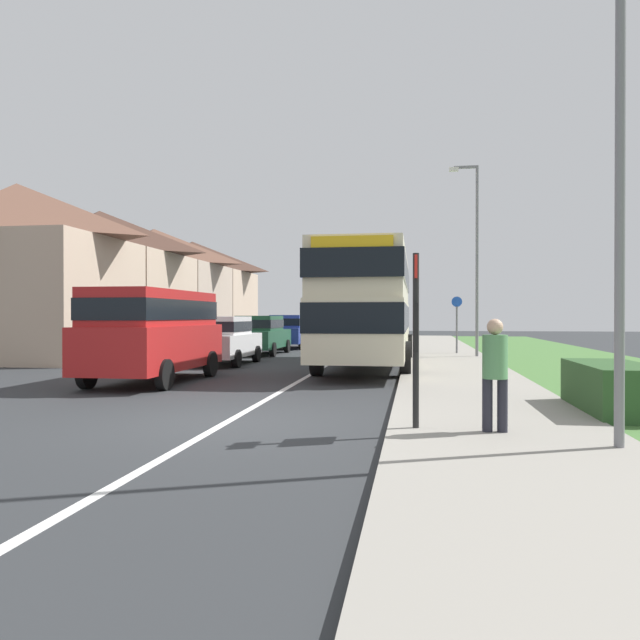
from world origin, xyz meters
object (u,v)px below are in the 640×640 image
object	(u,v)px
parked_car_white	(223,338)
pedestrian_at_stop	(495,369)
parked_van_red	(154,328)
street_lamp_mid	(474,248)
cycle_route_sign	(457,322)
bus_stop_sign	(416,328)
double_decker_bus	(369,303)
street_lamp_near	(612,63)
parked_car_dark_green	(261,333)
parked_car_blue	(289,330)

from	to	relation	value
parked_car_white	pedestrian_at_stop	xyz separation A→B (m)	(7.71, -12.00, 0.06)
parked_van_red	street_lamp_mid	size ratio (longest dim) A/B	0.68
cycle_route_sign	street_lamp_mid	bearing A→B (deg)	-74.23
parked_car_white	street_lamp_mid	xyz separation A→B (m)	(8.92, 4.03, 3.43)
bus_stop_sign	pedestrian_at_stop	bearing A→B (deg)	-8.44
double_decker_bus	street_lamp_near	xyz separation A→B (m)	(3.87, -12.42, 2.62)
cycle_route_sign	street_lamp_mid	distance (m)	3.54
bus_stop_sign	street_lamp_mid	world-z (taller)	street_lamp_mid
cycle_route_sign	street_lamp_mid	size ratio (longest dim) A/B	0.33
parked_car_white	street_lamp_near	xyz separation A→B (m)	(8.98, -12.77, 3.84)
cycle_route_sign	parked_car_dark_green	bearing A→B (deg)	-177.10
parked_car_blue	bus_stop_sign	size ratio (longest dim) A/B	1.63
parked_car_blue	parked_car_white	bearing A→B (deg)	-90.71
parked_van_red	parked_car_white	size ratio (longest dim) A/B	1.25
parked_van_red	street_lamp_mid	bearing A→B (deg)	47.75
double_decker_bus	parked_car_white	bearing A→B (deg)	176.03
parked_car_dark_green	street_lamp_near	distance (m)	20.78
parked_car_dark_green	parked_van_red	bearing A→B (deg)	-89.56
parked_car_dark_green	street_lamp_mid	size ratio (longest dim) A/B	0.60
parked_van_red	cycle_route_sign	xyz separation A→B (m)	(8.36, 11.74, 0.04)
parked_car_blue	bus_stop_sign	xyz separation A→B (m)	(6.51, -22.59, 0.59)
parked_car_blue	street_lamp_near	xyz separation A→B (m)	(8.85, -23.52, 3.81)
bus_stop_sign	street_lamp_mid	distance (m)	16.28
parked_car_blue	cycle_route_sign	distance (m)	9.55
parked_car_white	street_lamp_near	bearing A→B (deg)	-54.89
double_decker_bus	parked_car_dark_green	bearing A→B (deg)	131.40
double_decker_bus	parked_van_red	bearing A→B (deg)	-133.25
parked_van_red	bus_stop_sign	distance (m)	8.98
pedestrian_at_stop	street_lamp_near	bearing A→B (deg)	-31.39
parked_car_white	double_decker_bus	bearing A→B (deg)	-3.97
pedestrian_at_stop	street_lamp_near	world-z (taller)	street_lamp_near
bus_stop_sign	street_lamp_near	size ratio (longest dim) A/B	0.31
parked_car_white	street_lamp_mid	world-z (taller)	street_lamp_mid
pedestrian_at_stop	street_lamp_near	distance (m)	4.07
parked_car_blue	cycle_route_sign	size ratio (longest dim) A/B	1.68
cycle_route_sign	street_lamp_near	world-z (taller)	street_lamp_near
parked_car_white	bus_stop_sign	size ratio (longest dim) A/B	1.58
double_decker_bus	parked_car_blue	distance (m)	12.23
parked_van_red	bus_stop_sign	xyz separation A→B (m)	(6.63, -6.06, 0.15)
pedestrian_at_stop	bus_stop_sign	distance (m)	1.22
parked_car_blue	bus_stop_sign	distance (m)	23.52
bus_stop_sign	cycle_route_sign	world-z (taller)	bus_stop_sign
parked_car_blue	parked_car_dark_green	bearing A→B (deg)	-92.25
parked_car_blue	bus_stop_sign	world-z (taller)	bus_stop_sign
cycle_route_sign	street_lamp_near	size ratio (longest dim) A/B	0.30
bus_stop_sign	parked_car_blue	bearing A→B (deg)	106.07
parked_car_blue	parked_van_red	bearing A→B (deg)	-90.41
double_decker_bus	street_lamp_mid	distance (m)	6.21
parked_car_blue	bus_stop_sign	bearing A→B (deg)	-73.93
parked_car_dark_green	street_lamp_near	xyz separation A→B (m)	(9.05, -18.31, 3.83)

